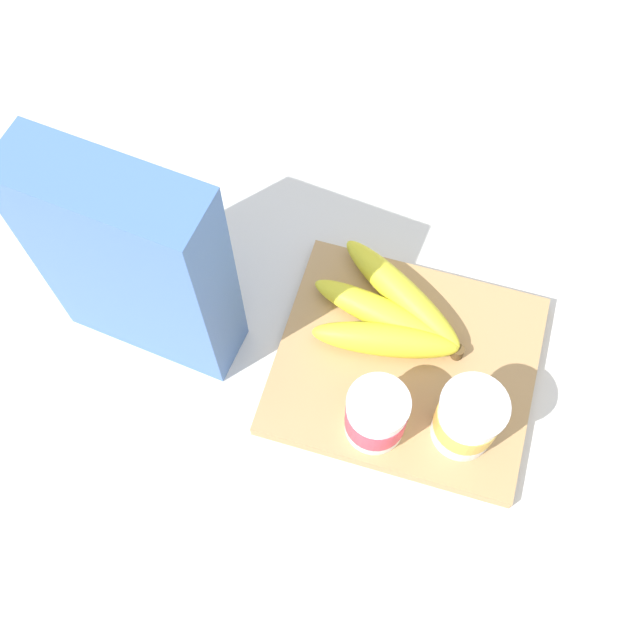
{
  "coord_description": "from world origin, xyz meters",
  "views": [
    {
      "loc": [
        -0.0,
        0.35,
        0.83
      ],
      "look_at": [
        0.1,
        0.0,
        0.07
      ],
      "focal_mm": 42.81,
      "sensor_mm": 36.0,
      "label": 1
    }
  ],
  "objects_px": {
    "yogurt_cup_front": "(467,419)",
    "banana_bunch": "(391,315)",
    "cutting_board": "(405,365)",
    "cereal_box": "(133,266)",
    "yogurt_cup_back": "(376,415)"
  },
  "relations": [
    {
      "from": "yogurt_cup_back",
      "to": "banana_bunch",
      "type": "xyz_separation_m",
      "value": [
        0.01,
        -0.13,
        -0.02
      ]
    },
    {
      "from": "yogurt_cup_front",
      "to": "banana_bunch",
      "type": "bearing_deg",
      "value": -45.15
    },
    {
      "from": "cereal_box",
      "to": "yogurt_cup_front",
      "type": "xyz_separation_m",
      "value": [
        -0.37,
        0.03,
        -0.08
      ]
    },
    {
      "from": "yogurt_cup_front",
      "to": "banana_bunch",
      "type": "relative_size",
      "value": 0.46
    },
    {
      "from": "cereal_box",
      "to": "yogurt_cup_back",
      "type": "bearing_deg",
      "value": 175.1
    },
    {
      "from": "cereal_box",
      "to": "cutting_board",
      "type": "bearing_deg",
      "value": -167.77
    },
    {
      "from": "yogurt_cup_front",
      "to": "yogurt_cup_back",
      "type": "bearing_deg",
      "value": 12.85
    },
    {
      "from": "yogurt_cup_front",
      "to": "banana_bunch",
      "type": "height_order",
      "value": "yogurt_cup_front"
    },
    {
      "from": "cereal_box",
      "to": "yogurt_cup_back",
      "type": "height_order",
      "value": "cereal_box"
    },
    {
      "from": "cutting_board",
      "to": "yogurt_cup_front",
      "type": "relative_size",
      "value": 3.27
    },
    {
      "from": "cutting_board",
      "to": "banana_bunch",
      "type": "bearing_deg",
      "value": -55.31
    },
    {
      "from": "cereal_box",
      "to": "yogurt_cup_front",
      "type": "bearing_deg",
      "value": -178.9
    },
    {
      "from": "cutting_board",
      "to": "yogurt_cup_back",
      "type": "xyz_separation_m",
      "value": [
        0.02,
        0.09,
        0.05
      ]
    },
    {
      "from": "cutting_board",
      "to": "yogurt_cup_front",
      "type": "bearing_deg",
      "value": 140.14
    },
    {
      "from": "banana_bunch",
      "to": "yogurt_cup_back",
      "type": "bearing_deg",
      "value": 96.2
    }
  ]
}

